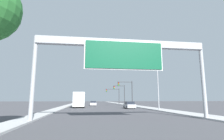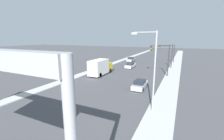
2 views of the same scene
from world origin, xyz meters
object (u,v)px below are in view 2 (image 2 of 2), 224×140
Objects in this scene: traffic_light_near_intersection at (163,55)px; traffic_light_far_intersection at (169,50)px; truck_box_primary at (100,67)px; car_near_left at (131,65)px; traffic_light_mid_block at (168,52)px; street_lamp_right at (152,66)px; car_far_right at (140,85)px; car_mid_right at (131,59)px.

traffic_light_near_intersection reaches higher than traffic_light_far_intersection.
truck_box_primary is 13.69m from traffic_light_near_intersection.
car_near_left is 0.74× the size of traffic_light_mid_block.
traffic_light_far_intersection is 0.67× the size of street_lamp_right.
car_far_right is 30.39m from traffic_light_far_intersection.
traffic_light_far_intersection is (1.48, 30.16, 3.40)m from car_far_right.
truck_box_primary is 1.12× the size of traffic_light_mid_block.
truck_box_primary is (-10.50, 5.38, 1.07)m from car_far_right.
traffic_light_near_intersection is at bearing 20.89° from truck_box_primary.
traffic_light_near_intersection is 0.77× the size of street_lamp_right.
car_far_right is at bearing -92.81° from traffic_light_far_intersection.
car_near_left is at bearing 113.12° from street_lamp_right.
car_far_right is at bearing -95.95° from traffic_light_mid_block.
car_far_right is at bearing 112.46° from street_lamp_right.
traffic_light_mid_block is 0.73× the size of street_lamp_right.
car_mid_right is 14.74m from traffic_light_mid_block.
traffic_light_near_intersection is at bearing -88.45° from traffic_light_far_intersection.
traffic_light_far_intersection reaches higher than car_mid_right.
car_near_left is (-7.00, 16.16, -0.03)m from car_far_right.
truck_box_primary is at bearing 136.80° from street_lamp_right.
street_lamp_right reaches higher than car_near_left.
traffic_light_mid_block is at bearing 23.72° from car_near_left.
car_near_left is 11.30m from car_mid_right.
traffic_light_mid_block is at bearing 89.54° from traffic_light_near_intersection.
car_far_right reaches higher than car_near_left.
car_mid_right reaches higher than car_near_left.
traffic_light_near_intersection is at bearing -90.46° from traffic_light_mid_block.
street_lamp_right is at bearing -88.08° from traffic_light_mid_block.
traffic_light_near_intersection reaches higher than car_near_left.
traffic_light_far_intersection is (-0.54, 20.00, -0.44)m from traffic_light_near_intersection.
car_mid_right is 0.71× the size of traffic_light_far_intersection.
street_lamp_right is (13.53, -34.23, 4.49)m from car_mid_right.
truck_box_primary is 18.87m from street_lamp_right.
car_far_right is at bearing -101.25° from traffic_light_near_intersection.
car_near_left is 16.72m from traffic_light_far_intersection.
car_far_right is 0.49× the size of street_lamp_right.
car_far_right is 0.64× the size of traffic_light_near_intersection.
car_far_right is 11.85m from truck_box_primary.
traffic_light_far_intersection is at bearing 64.20° from truck_box_primary.
truck_box_primary is at bearing -130.46° from traffic_light_mid_block.
car_far_right is 28.88m from car_mid_right.
street_lamp_right is (13.53, -12.70, 3.46)m from truck_box_primary.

